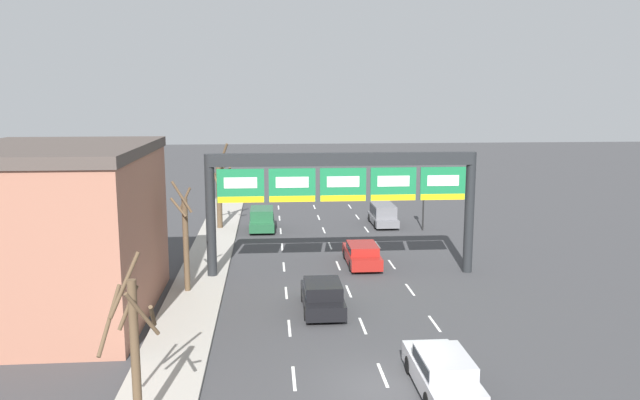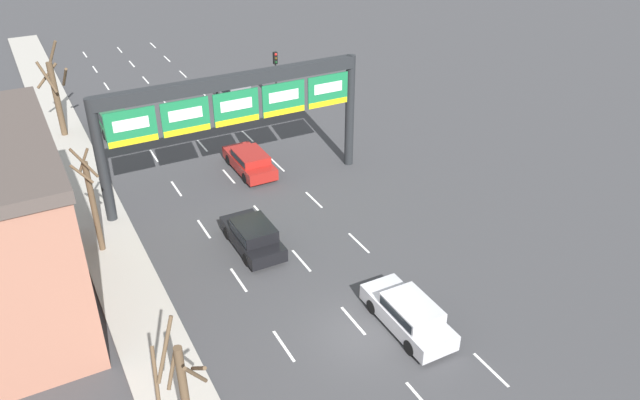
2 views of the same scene
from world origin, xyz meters
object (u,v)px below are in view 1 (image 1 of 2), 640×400
object	(u,v)px
suv_green	(262,218)
tree_bare_closest	(134,343)
car_red	(362,253)
traffic_light_near_gantry	(424,191)
suv_grey	(383,213)
tree_bare_third	(185,238)
car_black	(323,295)
tree_bare_second	(219,188)
sign_gantry	(342,183)
car_silver	(442,371)

from	to	relation	value
suv_green	tree_bare_closest	bearing A→B (deg)	-97.00
car_red	traffic_light_near_gantry	world-z (taller)	traffic_light_near_gantry
traffic_light_near_gantry	tree_bare_closest	world-z (taller)	tree_bare_closest
suv_grey	tree_bare_third	distance (m)	21.02
tree_bare_third	tree_bare_closest	bearing A→B (deg)	-89.03
suv_grey	car_black	bearing A→B (deg)	-108.49
car_red	tree_bare_third	distance (m)	11.19
car_black	tree_bare_third	world-z (taller)	tree_bare_third
tree_bare_third	car_red	bearing A→B (deg)	25.20
traffic_light_near_gantry	tree_bare_closest	xyz separation A→B (m)	(-15.79, -27.70, -0.09)
tree_bare_third	traffic_light_near_gantry	bearing A→B (deg)	41.18
traffic_light_near_gantry	tree_bare_second	size ratio (longest dim) A/B	0.65
sign_gantry	car_black	distance (m)	7.68
tree_bare_closest	tree_bare_third	bearing A→B (deg)	90.97
suv_grey	traffic_light_near_gantry	bearing A→B (deg)	-38.21
car_black	tree_bare_second	bearing A→B (deg)	108.36
sign_gantry	car_black	size ratio (longest dim) A/B	3.47
car_silver	tree_bare_second	size ratio (longest dim) A/B	0.73
suv_green	tree_bare_third	size ratio (longest dim) A/B	0.69
suv_green	tree_bare_closest	size ratio (longest dim) A/B	0.74
car_red	traffic_light_near_gantry	bearing A→B (deg)	56.88
suv_grey	car_silver	xyz separation A→B (m)	(-3.02, -27.96, -0.17)
sign_gantry	traffic_light_near_gantry	world-z (taller)	sign_gantry
car_red	car_silver	distance (m)	16.49
suv_grey	tree_bare_second	distance (m)	12.97
suv_green	suv_grey	bearing A→B (deg)	6.70
car_silver	tree_bare_third	size ratio (longest dim) A/B	0.81
suv_green	tree_bare_closest	distance (m)	28.99
sign_gantry	suv_grey	distance (m)	14.99
suv_green	tree_bare_second	world-z (taller)	tree_bare_second
car_red	suv_green	distance (m)	12.05
car_silver	traffic_light_near_gantry	world-z (taller)	traffic_light_near_gantry
suv_grey	car_red	bearing A→B (deg)	-106.48
suv_grey	car_silver	world-z (taller)	suv_grey
sign_gantry	suv_grey	size ratio (longest dim) A/B	3.37
car_red	suv_green	bearing A→B (deg)	120.79
tree_bare_third	car_silver	bearing A→B (deg)	-48.93
suv_grey	tree_bare_third	bearing A→B (deg)	-129.52
car_black	car_silver	size ratio (longest dim) A/B	0.93
car_red	car_black	size ratio (longest dim) A/B	1.05
sign_gantry	car_black	bearing A→B (deg)	-105.40
tree_bare_closest	tree_bare_third	distance (m)	13.69
tree_bare_third	car_black	bearing A→B (deg)	-25.46
sign_gantry	car_black	xyz separation A→B (m)	(-1.63, -5.93, -4.60)
traffic_light_near_gantry	suv_grey	bearing A→B (deg)	141.79
sign_gantry	car_black	world-z (taller)	sign_gantry
car_black	car_silver	distance (m)	9.24
suv_grey	tree_bare_second	size ratio (longest dim) A/B	0.70
tree_bare_second	traffic_light_near_gantry	bearing A→B (deg)	-6.06
car_black	tree_bare_closest	world-z (taller)	tree_bare_closest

